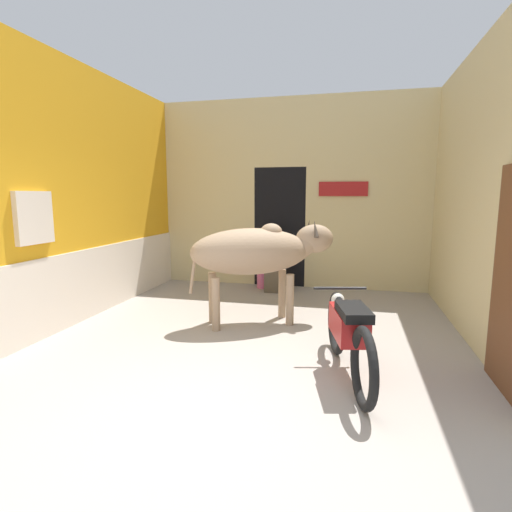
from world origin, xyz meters
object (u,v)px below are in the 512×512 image
object	(u,v)px
cow	(259,251)
motorcycle_near	(348,332)
shopkeeper_seated	(274,259)
plastic_stool	(263,276)

from	to	relation	value
cow	motorcycle_near	distance (m)	2.00
motorcycle_near	shopkeeper_seated	size ratio (longest dim) A/B	1.61
shopkeeper_seated	plastic_stool	bearing A→B (deg)	140.06
motorcycle_near	plastic_stool	bearing A→B (deg)	114.84
cow	plastic_stool	bearing A→B (deg)	100.96
motorcycle_near	shopkeeper_seated	xyz separation A→B (m)	(-1.41, 3.39, 0.15)
cow	motorcycle_near	world-z (taller)	cow
shopkeeper_seated	plastic_stool	world-z (taller)	shopkeeper_seated
motorcycle_near	plastic_stool	distance (m)	3.99
cow	plastic_stool	world-z (taller)	cow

